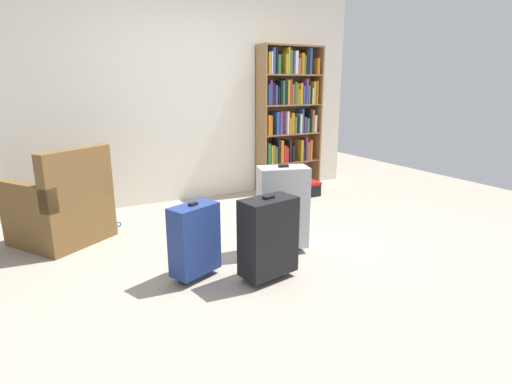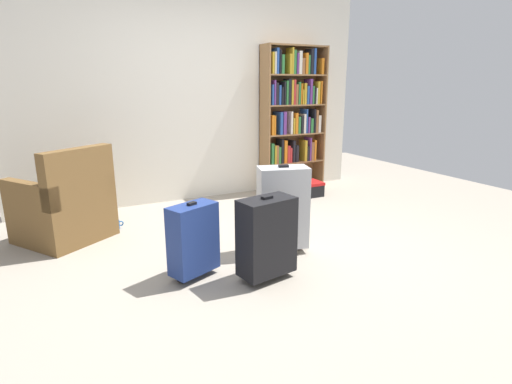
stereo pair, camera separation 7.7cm
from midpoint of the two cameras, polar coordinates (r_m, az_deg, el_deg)
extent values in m
plane|color=#9E9384|center=(3.67, 2.31, -8.20)|extent=(7.97, 7.97, 0.00)
cube|color=silver|center=(5.24, -9.15, 13.21)|extent=(4.56, 0.10, 2.60)
cube|color=olive|center=(5.40, 0.32, 9.93)|extent=(0.02, 0.28, 1.94)
cube|color=olive|center=(5.87, 8.03, 10.19)|extent=(0.02, 0.28, 1.94)
cube|color=olive|center=(5.73, 3.62, 10.20)|extent=(0.90, 0.02, 1.94)
cube|color=olive|center=(5.78, 4.15, 0.58)|extent=(0.86, 0.26, 0.02)
cube|color=olive|center=(5.70, 4.22, 4.36)|extent=(0.86, 0.26, 0.02)
cube|color=olive|center=(5.64, 4.29, 8.23)|extent=(0.86, 0.26, 0.02)
cube|color=olive|center=(5.61, 4.37, 12.16)|extent=(0.86, 0.26, 0.02)
cube|color=olive|center=(5.60, 4.45, 16.12)|extent=(0.86, 0.26, 0.02)
cube|color=olive|center=(5.62, 4.53, 19.87)|extent=(0.86, 0.26, 0.02)
cube|color=#2D7238|center=(5.44, 1.09, 5.48)|extent=(0.04, 0.17, 0.28)
cube|color=gold|center=(5.49, 1.35, 5.40)|extent=(0.03, 0.23, 0.25)
cube|color=brown|center=(5.48, 1.81, 5.37)|extent=(0.03, 0.16, 0.25)
cube|color=#2D7238|center=(5.51, 2.05, 5.31)|extent=(0.03, 0.19, 0.22)
cube|color=black|center=(5.52, 2.45, 5.84)|extent=(0.03, 0.18, 0.32)
cube|color=orange|center=(5.56, 2.79, 5.81)|extent=(0.04, 0.21, 0.31)
cube|color=#B22D2D|center=(5.57, 3.32, 5.45)|extent=(0.04, 0.18, 0.23)
cube|color=#B22D2D|center=(5.59, 3.69, 5.31)|extent=(0.02, 0.17, 0.20)
cube|color=black|center=(5.64, 3.89, 5.87)|extent=(0.04, 0.24, 0.30)
cube|color=black|center=(5.64, 4.51, 5.53)|extent=(0.04, 0.17, 0.23)
cube|color=gold|center=(5.71, 5.74, 5.91)|extent=(0.03, 0.16, 0.29)
cube|color=black|center=(5.75, 5.97, 5.54)|extent=(0.04, 0.19, 0.20)
cube|color=#66337F|center=(5.75, 6.37, 6.12)|extent=(0.02, 0.17, 0.32)
cube|color=brown|center=(5.80, 6.46, 5.88)|extent=(0.04, 0.24, 0.26)
cube|color=orange|center=(5.80, 6.98, 5.99)|extent=(0.03, 0.18, 0.28)
cube|color=orange|center=(5.41, 1.00, 9.46)|extent=(0.04, 0.21, 0.26)
cube|color=orange|center=(5.42, 1.32, 9.44)|extent=(0.02, 0.20, 0.25)
cube|color=#264C99|center=(5.47, 2.18, 9.71)|extent=(0.04, 0.22, 0.29)
cube|color=#66337F|center=(5.49, 2.73, 9.74)|extent=(0.04, 0.19, 0.30)
cube|color=silver|center=(5.55, 3.64, 9.78)|extent=(0.03, 0.20, 0.30)
cube|color=gold|center=(5.58, 3.93, 9.36)|extent=(0.02, 0.22, 0.21)
cube|color=orange|center=(5.58, 4.39, 9.68)|extent=(0.04, 0.18, 0.28)
cube|color=#2D7238|center=(5.62, 4.65, 9.46)|extent=(0.04, 0.22, 0.23)
cube|color=black|center=(5.65, 5.00, 9.54)|extent=(0.03, 0.24, 0.24)
cube|color=silver|center=(5.66, 5.45, 9.65)|extent=(0.03, 0.20, 0.26)
cube|color=#264C99|center=(5.67, 5.78, 9.98)|extent=(0.02, 0.19, 0.32)
cube|color=#66337F|center=(5.71, 5.96, 9.47)|extent=(0.03, 0.23, 0.22)
cube|color=#2D7238|center=(5.74, 6.35, 9.39)|extent=(0.04, 0.24, 0.20)
cube|color=black|center=(5.73, 6.96, 9.98)|extent=(0.02, 0.16, 0.32)
cube|color=brown|center=(5.78, 7.10, 9.95)|extent=(0.04, 0.22, 0.31)
cube|color=silver|center=(5.78, 7.62, 9.57)|extent=(0.04, 0.16, 0.23)
cube|color=#264C99|center=(5.38, 0.96, 13.56)|extent=(0.02, 0.21, 0.26)
cube|color=#66337F|center=(5.40, 1.25, 13.85)|extent=(0.02, 0.21, 0.31)
cube|color=black|center=(5.42, 1.55, 13.68)|extent=(0.04, 0.22, 0.28)
cube|color=#264C99|center=(5.43, 2.00, 13.52)|extent=(0.03, 0.20, 0.25)
cube|color=black|center=(5.46, 2.30, 13.40)|extent=(0.02, 0.22, 0.22)
cube|color=black|center=(5.46, 2.72, 13.76)|extent=(0.02, 0.18, 0.29)
cube|color=#2D7238|center=(5.47, 3.13, 13.81)|extent=(0.03, 0.16, 0.31)
cube|color=black|center=(5.49, 3.47, 13.94)|extent=(0.04, 0.16, 0.33)
cube|color=gold|center=(5.51, 3.84, 13.86)|extent=(0.03, 0.16, 0.31)
cube|color=#B22D2D|center=(5.55, 3.98, 13.89)|extent=(0.03, 0.22, 0.32)
cube|color=brown|center=(5.55, 4.43, 13.57)|extent=(0.03, 0.17, 0.26)
cube|color=#2D7238|center=(5.58, 4.71, 13.74)|extent=(0.03, 0.20, 0.29)
cube|color=orange|center=(5.59, 5.06, 13.61)|extent=(0.02, 0.17, 0.27)
cube|color=gold|center=(5.60, 5.32, 13.23)|extent=(0.02, 0.17, 0.19)
cube|color=gold|center=(5.62, 5.63, 13.65)|extent=(0.03, 0.16, 0.28)
cube|color=#264C99|center=(5.64, 6.00, 13.46)|extent=(0.03, 0.16, 0.24)
cube|color=#66337F|center=(5.67, 6.41, 13.90)|extent=(0.03, 0.17, 0.33)
cube|color=#2D7238|center=(5.72, 6.52, 13.46)|extent=(0.03, 0.23, 0.24)
cube|color=black|center=(5.72, 6.91, 13.35)|extent=(0.02, 0.19, 0.22)
cube|color=silver|center=(5.73, 7.17, 13.30)|extent=(0.02, 0.17, 0.21)
cube|color=gold|center=(5.76, 7.30, 13.73)|extent=(0.04, 0.22, 0.30)
cube|color=orange|center=(5.79, 7.61, 13.77)|extent=(0.02, 0.24, 0.30)
cube|color=gold|center=(5.38, 1.02, 17.72)|extent=(0.03, 0.20, 0.26)
cube|color=silver|center=(5.41, 1.28, 17.72)|extent=(0.02, 0.22, 0.27)
cube|color=#264C99|center=(5.41, 1.67, 17.97)|extent=(0.03, 0.19, 0.31)
cube|color=black|center=(5.42, 2.14, 17.86)|extent=(0.02, 0.16, 0.29)
cube|color=#2D7238|center=(5.47, 2.29, 17.53)|extent=(0.04, 0.24, 0.24)
cube|color=gold|center=(5.51, 3.45, 17.56)|extent=(0.03, 0.21, 0.25)
cube|color=gold|center=(5.52, 3.83, 17.95)|extent=(0.02, 0.17, 0.33)
cube|color=#2D7238|center=(5.54, 4.07, 17.78)|extent=(0.04, 0.19, 0.30)
cube|color=#66337F|center=(5.58, 4.32, 17.57)|extent=(0.02, 0.24, 0.26)
cube|color=silver|center=(5.59, 4.84, 17.70)|extent=(0.04, 0.19, 0.29)
cube|color=brown|center=(5.60, 5.32, 17.24)|extent=(0.04, 0.17, 0.20)
cube|color=orange|center=(5.66, 5.59, 17.54)|extent=(0.04, 0.24, 0.27)
cube|color=#2D7238|center=(5.66, 6.02, 17.39)|extent=(0.03, 0.20, 0.24)
cube|color=black|center=(5.67, 6.54, 17.78)|extent=(0.04, 0.16, 0.32)
cube|color=#264C99|center=(5.72, 6.76, 17.79)|extent=(0.03, 0.22, 0.33)
cube|color=orange|center=(5.80, 7.76, 17.12)|extent=(0.04, 0.24, 0.21)
cube|color=brown|center=(4.27, -26.28, -3.58)|extent=(0.97, 0.97, 0.40)
cube|color=#91724F|center=(4.21, -26.65, -0.47)|extent=(0.74, 0.76, 0.08)
cube|color=brown|center=(3.93, -24.50, 1.95)|extent=(0.65, 0.50, 0.50)
cube|color=brown|center=(4.37, -23.62, 1.34)|extent=(0.48, 0.63, 0.22)
cube|color=brown|center=(4.03, -30.17, -0.51)|extent=(0.48, 0.63, 0.22)
cylinder|color=#1959A5|center=(4.40, -19.97, -4.49)|extent=(0.08, 0.08, 0.10)
torus|color=#1959A5|center=(4.40, -19.31, -4.34)|extent=(0.06, 0.01, 0.06)
cube|color=black|center=(5.40, 5.98, 0.31)|extent=(0.45, 0.28, 0.17)
cube|color=red|center=(5.38, 6.01, 1.22)|extent=(0.46, 0.29, 0.04)
cube|color=#B7BABF|center=(3.54, 3.16, -2.14)|extent=(0.48, 0.34, 0.71)
cube|color=black|center=(3.45, 3.25, 3.70)|extent=(0.09, 0.07, 0.02)
cylinder|color=black|center=(3.63, 0.77, -8.04)|extent=(0.06, 0.06, 0.05)
cylinder|color=black|center=(3.70, 5.33, -7.63)|extent=(0.06, 0.06, 0.05)
cube|color=black|center=(3.04, 1.01, -6.27)|extent=(0.45, 0.30, 0.59)
cube|color=black|center=(2.94, 1.04, -0.75)|extent=(0.09, 0.06, 0.02)
cylinder|color=black|center=(3.09, -1.17, -12.42)|extent=(0.06, 0.06, 0.05)
cylinder|color=black|center=(3.26, 3.02, -10.92)|extent=(0.06, 0.06, 0.05)
cube|color=navy|center=(3.10, -9.37, -6.58)|extent=(0.42, 0.32, 0.53)
cube|color=black|center=(3.01, -9.60, -1.69)|extent=(0.08, 0.06, 0.02)
cylinder|color=black|center=(3.14, -10.96, -12.18)|extent=(0.07, 0.07, 0.05)
cylinder|color=black|center=(3.30, -7.43, -10.68)|extent=(0.07, 0.07, 0.05)
camera|label=1|loc=(0.04, -90.64, -0.17)|focal=28.35mm
camera|label=2|loc=(0.04, 89.36, 0.17)|focal=28.35mm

